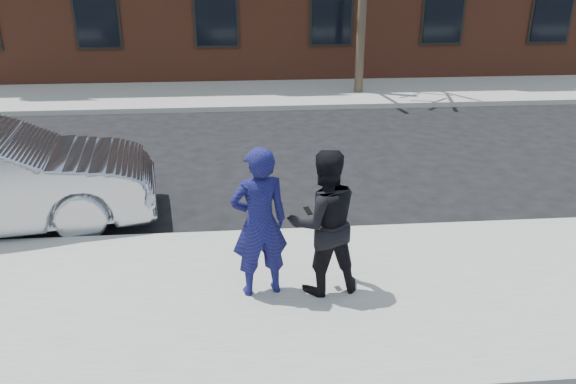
{
  "coord_description": "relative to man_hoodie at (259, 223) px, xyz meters",
  "views": [
    {
      "loc": [
        0.82,
        -6.19,
        4.04
      ],
      "look_at": [
        1.38,
        0.4,
        1.27
      ],
      "focal_mm": 35.0,
      "sensor_mm": 36.0,
      "label": 1
    }
  ],
  "objects": [
    {
      "name": "man_hoodie",
      "position": [
        0.0,
        0.0,
        0.0
      ],
      "size": [
        0.78,
        0.59,
        1.92
      ],
      "rotation": [
        0.0,
        0.0,
        3.35
      ],
      "color": "navy",
      "rests_on": "near_sidewalk"
    },
    {
      "name": "near_curb",
      "position": [
        -0.99,
        1.69,
        -1.03
      ],
      "size": [
        50.0,
        0.1,
        0.15
      ],
      "primitive_type": "cube",
      "color": "#999691",
      "rests_on": "ground"
    },
    {
      "name": "ground",
      "position": [
        -0.99,
        0.14,
        -1.11
      ],
      "size": [
        100.0,
        100.0,
        0.0
      ],
      "primitive_type": "plane",
      "color": "black",
      "rests_on": "ground"
    },
    {
      "name": "near_sidewalk",
      "position": [
        -0.99,
        -0.11,
        -1.03
      ],
      "size": [
        50.0,
        3.5,
        0.15
      ],
      "primitive_type": "cube",
      "color": "gray",
      "rests_on": "ground"
    },
    {
      "name": "far_sidewalk",
      "position": [
        -0.99,
        11.39,
        -1.03
      ],
      "size": [
        50.0,
        3.5,
        0.15
      ],
      "primitive_type": "cube",
      "color": "gray",
      "rests_on": "ground"
    },
    {
      "name": "man_peacoat",
      "position": [
        0.78,
        -0.0,
        -0.03
      ],
      "size": [
        1.01,
        0.85,
        1.86
      ],
      "rotation": [
        0.0,
        0.0,
        3.31
      ],
      "color": "black",
      "rests_on": "near_sidewalk"
    },
    {
      "name": "far_curb",
      "position": [
        -0.99,
        9.59,
        -1.03
      ],
      "size": [
        50.0,
        0.1,
        0.15
      ],
      "primitive_type": "cube",
      "color": "#999691",
      "rests_on": "ground"
    }
  ]
}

